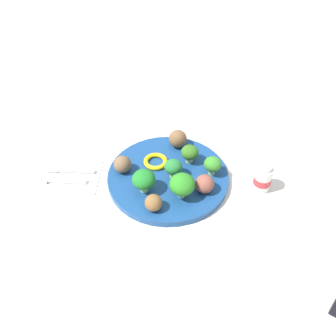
% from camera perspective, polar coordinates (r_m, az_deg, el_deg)
% --- Properties ---
extents(ground_plane, '(4.00, 4.00, 0.00)m').
position_cam_1_polar(ground_plane, '(0.82, -0.00, -1.83)').
color(ground_plane, silver).
extents(plate, '(0.28, 0.28, 0.02)m').
position_cam_1_polar(plate, '(0.81, -0.00, -1.43)').
color(plate, navy).
rests_on(plate, ground_plane).
extents(broccoli_floret_front_left, '(0.04, 0.04, 0.05)m').
position_cam_1_polar(broccoli_floret_front_left, '(0.82, 3.57, 2.50)').
color(broccoli_floret_front_left, '#A2BC7D').
rests_on(broccoli_floret_front_left, plate).
extents(broccoli_floret_near_rim, '(0.05, 0.05, 0.06)m').
position_cam_1_polar(broccoli_floret_near_rim, '(0.74, 2.32, -2.70)').
color(broccoli_floret_near_rim, '#92B97D').
rests_on(broccoli_floret_near_rim, plate).
extents(broccoli_floret_center, '(0.04, 0.04, 0.05)m').
position_cam_1_polar(broccoli_floret_center, '(0.78, 0.86, 0.13)').
color(broccoli_floret_center, '#A5C96C').
rests_on(broccoli_floret_center, plate).
extents(broccoli_floret_back_left, '(0.05, 0.05, 0.05)m').
position_cam_1_polar(broccoli_floret_back_left, '(0.75, -3.97, -1.91)').
color(broccoli_floret_back_left, '#AAD080').
rests_on(broccoli_floret_back_left, plate).
extents(broccoli_floret_far_rim, '(0.04, 0.04, 0.05)m').
position_cam_1_polar(broccoli_floret_far_rim, '(0.80, 7.28, 0.56)').
color(broccoli_floret_far_rim, '#8CBA83').
rests_on(broccoli_floret_far_rim, plate).
extents(meatball_mid_right, '(0.04, 0.04, 0.04)m').
position_cam_1_polar(meatball_mid_right, '(0.81, -7.44, 0.59)').
color(meatball_mid_right, brown).
rests_on(meatball_mid_right, plate).
extents(meatball_front_right, '(0.04, 0.04, 0.04)m').
position_cam_1_polar(meatball_front_right, '(0.72, -2.39, -5.68)').
color(meatball_front_right, brown).
rests_on(meatball_front_right, plate).
extents(meatball_back_left, '(0.04, 0.04, 0.04)m').
position_cam_1_polar(meatball_back_left, '(0.87, 1.62, 4.79)').
color(meatball_back_left, brown).
rests_on(meatball_back_left, plate).
extents(meatball_far_rim, '(0.04, 0.04, 0.04)m').
position_cam_1_polar(meatball_far_rim, '(0.76, 5.99, -2.58)').
color(meatball_far_rim, brown).
rests_on(meatball_far_rim, plate).
extents(pepper_ring_mid_right, '(0.08, 0.08, 0.01)m').
position_cam_1_polar(pepper_ring_mid_right, '(0.83, -2.02, 1.08)').
color(pepper_ring_mid_right, yellow).
rests_on(pepper_ring_mid_right, plate).
extents(napkin, '(0.17, 0.12, 0.01)m').
position_cam_1_polar(napkin, '(0.86, -16.69, -1.34)').
color(napkin, white).
rests_on(napkin, ground_plane).
extents(fork, '(0.12, 0.02, 0.01)m').
position_cam_1_polar(fork, '(0.85, -17.56, -1.93)').
color(fork, silver).
rests_on(fork, napkin).
extents(knife, '(0.15, 0.02, 0.01)m').
position_cam_1_polar(knife, '(0.87, -16.91, -0.24)').
color(knife, silver).
rests_on(knife, napkin).
extents(yogurt_bottle, '(0.04, 0.04, 0.07)m').
position_cam_1_polar(yogurt_bottle, '(0.80, 15.18, -1.66)').
color(yogurt_bottle, white).
rests_on(yogurt_bottle, ground_plane).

